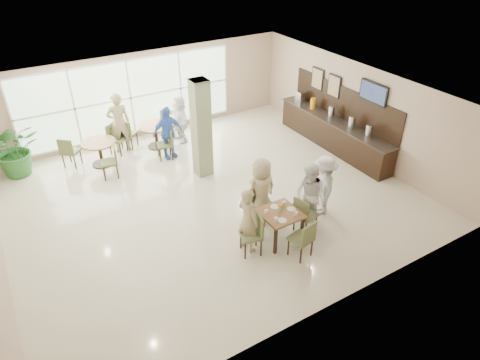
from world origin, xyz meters
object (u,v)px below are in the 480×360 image
buffet_counter (334,131)px  adult_a (167,133)px  teen_far (261,190)px  adult_b (180,119)px  round_table_right (156,130)px  adult_standing (119,123)px  teen_left (248,220)px  potted_plant (15,149)px  teen_right (310,197)px  main_table (280,216)px  round_table_left (99,148)px  teen_standing (324,186)px

buffet_counter → adult_a: size_ratio=2.86×
teen_far → adult_b: bearing=-96.2°
adult_a → teen_far: bearing=-85.4°
round_table_right → adult_standing: 1.14m
buffet_counter → teen_left: bearing=-150.7°
adult_b → teen_left: bearing=-9.0°
teen_far → potted_plant: bearing=-53.6°
teen_left → teen_right: teen_right is taller
main_table → round_table_left: size_ratio=0.87×
round_table_left → teen_right: bearing=-58.3°
main_table → teen_right: size_ratio=0.52×
teen_far → teen_standing: size_ratio=1.06×
round_table_left → teen_right: (3.42, -5.53, 0.29)m
teen_right → adult_a: bearing=-177.4°
teen_left → teen_standing: teen_left is taller
potted_plant → adult_standing: 2.98m
round_table_right → teen_left: (-0.10, -5.73, 0.22)m
main_table → round_table_left: same height
teen_right → adult_a: (-1.50, 4.91, -0.02)m
main_table → teen_far: bearing=86.3°
buffet_counter → adult_standing: bearing=151.1°
round_table_left → teen_far: bearing=-61.2°
potted_plant → teen_right: size_ratio=0.94×
teen_right → adult_standing: bearing=-171.1°
teen_far → buffet_counter: bearing=-158.9°
teen_right → adult_a: 5.13m
adult_a → adult_standing: (-1.11, 1.15, 0.14)m
teen_right → potted_plant: bearing=-152.4°
main_table → buffet_counter: size_ratio=0.18×
round_table_left → adult_a: adult_a is taller
teen_left → adult_standing: 6.08m
round_table_left → potted_plant: bearing=162.7°
teen_right → adult_b: size_ratio=1.09×
buffet_counter → adult_standing: buffet_counter is taller
teen_far → adult_b: teen_far is taller
round_table_left → teen_standing: size_ratio=0.63×
teen_standing → adult_b: 5.67m
potted_plant → teen_far: size_ratio=0.94×
main_table → potted_plant: (-4.70, 6.25, 0.15)m
round_table_right → buffet_counter: (4.83, -2.96, -0.01)m
teen_left → adult_a: (0.17, 4.86, 0.03)m
adult_a → buffet_counter: bearing=-28.5°
round_table_left → round_table_right: size_ratio=0.93×
adult_b → adult_standing: size_ratio=0.80×
teen_left → teen_far: (0.85, 0.76, 0.05)m
adult_b → buffet_counter: bearing=53.9°
teen_left → teen_standing: (2.31, 0.22, -0.00)m
adult_a → teen_standing: bearing=-70.0°
teen_right → adult_standing: adult_standing is taller
buffet_counter → teen_far: (-4.09, -2.01, 0.29)m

